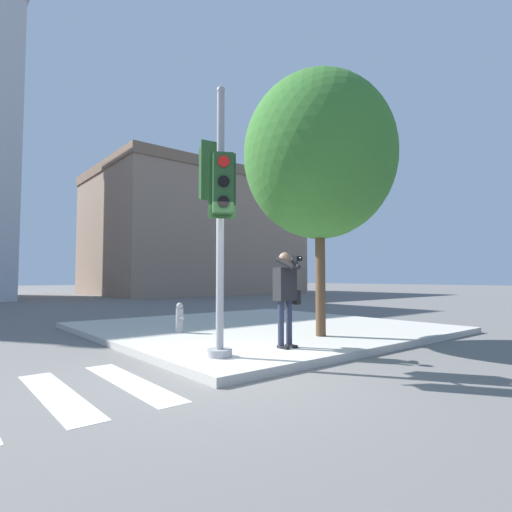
{
  "coord_description": "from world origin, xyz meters",
  "views": [
    {
      "loc": [
        -3.32,
        -4.7,
        1.38
      ],
      "look_at": [
        0.95,
        0.49,
        1.75
      ],
      "focal_mm": 28.0,
      "sensor_mm": 36.0,
      "label": 1
    }
  ],
  "objects_px": {
    "traffic_signal_pole": "(217,201)",
    "street_tree": "(319,156)",
    "person_photographer": "(286,290)",
    "fire_hydrant": "(180,318)"
  },
  "relations": [
    {
      "from": "traffic_signal_pole",
      "to": "street_tree",
      "type": "bearing_deg",
      "value": 8.92
    },
    {
      "from": "traffic_signal_pole",
      "to": "person_photographer",
      "type": "height_order",
      "value": "traffic_signal_pole"
    },
    {
      "from": "person_photographer",
      "to": "fire_hydrant",
      "type": "distance_m",
      "value": 3.08
    },
    {
      "from": "traffic_signal_pole",
      "to": "fire_hydrant",
      "type": "relative_size",
      "value": 6.44
    },
    {
      "from": "fire_hydrant",
      "to": "street_tree",
      "type": "bearing_deg",
      "value": -49.06
    },
    {
      "from": "street_tree",
      "to": "traffic_signal_pole",
      "type": "bearing_deg",
      "value": -171.08
    },
    {
      "from": "person_photographer",
      "to": "street_tree",
      "type": "height_order",
      "value": "street_tree"
    },
    {
      "from": "street_tree",
      "to": "fire_hydrant",
      "type": "distance_m",
      "value": 4.79
    },
    {
      "from": "traffic_signal_pole",
      "to": "fire_hydrant",
      "type": "height_order",
      "value": "traffic_signal_pole"
    },
    {
      "from": "traffic_signal_pole",
      "to": "street_tree",
      "type": "relative_size",
      "value": 0.76
    }
  ]
}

